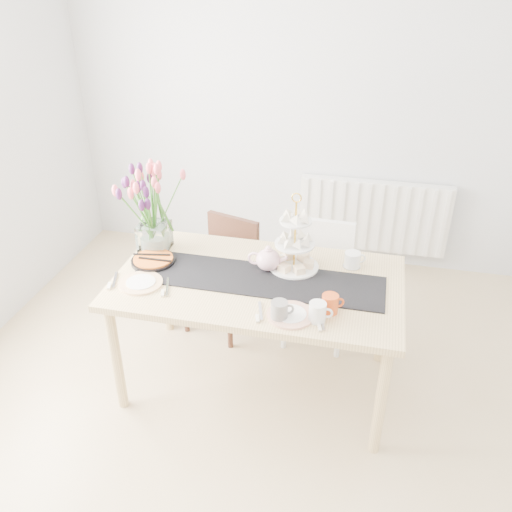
% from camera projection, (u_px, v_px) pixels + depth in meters
% --- Properties ---
extents(room_shell, '(4.50, 4.50, 4.50)m').
position_uv_depth(room_shell, '(250.00, 244.00, 2.24)').
color(room_shell, tan).
rests_on(room_shell, ground).
extents(radiator, '(1.20, 0.08, 0.60)m').
position_uv_depth(radiator, '(373.00, 216.00, 4.41)').
color(radiator, white).
rests_on(radiator, room_shell).
extents(dining_table, '(1.60, 0.90, 0.75)m').
position_uv_depth(dining_table, '(258.00, 291.00, 3.06)').
color(dining_table, tan).
rests_on(dining_table, ground).
extents(chair_brown, '(0.48, 0.48, 0.79)m').
position_uv_depth(chair_brown, '(226.00, 266.00, 3.72)').
color(chair_brown, '#371B14').
rests_on(chair_brown, ground).
extents(chair_white, '(0.41, 0.41, 0.81)m').
position_uv_depth(chair_white, '(320.00, 273.00, 3.62)').
color(chair_white, white).
rests_on(chair_white, ground).
extents(table_runner, '(1.40, 0.35, 0.01)m').
position_uv_depth(table_runner, '(258.00, 279.00, 3.02)').
color(table_runner, black).
rests_on(table_runner, dining_table).
extents(tulip_vase, '(0.63, 0.63, 0.54)m').
position_uv_depth(tulip_vase, '(150.00, 197.00, 3.15)').
color(tulip_vase, silver).
rests_on(tulip_vase, dining_table).
extents(cake_stand, '(0.28, 0.28, 0.42)m').
position_uv_depth(cake_stand, '(294.00, 250.00, 3.07)').
color(cake_stand, gold).
rests_on(cake_stand, dining_table).
extents(teapot, '(0.23, 0.19, 0.15)m').
position_uv_depth(teapot, '(268.00, 260.00, 3.07)').
color(teapot, white).
rests_on(teapot, dining_table).
extents(cream_jug, '(0.12, 0.12, 0.09)m').
position_uv_depth(cream_jug, '(352.00, 260.00, 3.12)').
color(cream_jug, white).
rests_on(cream_jug, dining_table).
extents(tart_tin, '(0.26, 0.26, 0.03)m').
position_uv_depth(tart_tin, '(153.00, 260.00, 3.18)').
color(tart_tin, black).
rests_on(tart_tin, dining_table).
extents(mug_grey, '(0.11, 0.11, 0.10)m').
position_uv_depth(mug_grey, '(279.00, 311.00, 2.68)').
color(mug_grey, slate).
rests_on(mug_grey, dining_table).
extents(mug_white, '(0.09, 0.09, 0.10)m').
position_uv_depth(mug_white, '(317.00, 312.00, 2.67)').
color(mug_white, white).
rests_on(mug_white, dining_table).
extents(mug_orange, '(0.11, 0.11, 0.10)m').
position_uv_depth(mug_orange, '(330.00, 304.00, 2.73)').
color(mug_orange, '#CE4816').
rests_on(mug_orange, dining_table).
extents(plate_left, '(0.30, 0.30, 0.01)m').
position_uv_depth(plate_left, '(141.00, 283.00, 2.98)').
color(plate_left, silver).
rests_on(plate_left, dining_table).
extents(plate_right, '(0.30, 0.30, 0.01)m').
position_uv_depth(plate_right, '(290.00, 315.00, 2.72)').
color(plate_right, silver).
rests_on(plate_right, dining_table).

